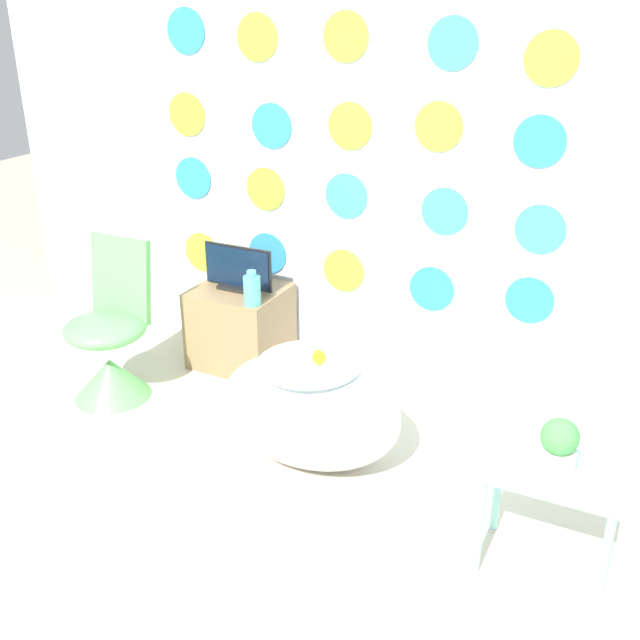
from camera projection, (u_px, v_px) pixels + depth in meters
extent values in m
plane|color=#BCB29E|center=(117.00, 593.00, 2.65)|extent=(12.00, 12.00, 0.00)
cube|color=white|center=(352.00, 130.00, 3.74)|extent=(4.43, 0.04, 2.60)
cylinder|color=#B2D633|center=(202.00, 252.00, 4.42)|extent=(0.24, 0.01, 0.24)
cylinder|color=#2D8CE0|center=(268.00, 253.00, 4.21)|extent=(0.24, 0.01, 0.24)
cylinder|color=#B2D633|center=(344.00, 271.00, 4.03)|extent=(0.24, 0.01, 0.24)
cylinder|color=#2D8CE0|center=(431.00, 289.00, 3.84)|extent=(0.24, 0.01, 0.24)
cylinder|color=#2D8CE0|center=(529.00, 300.00, 3.63)|extent=(0.24, 0.01, 0.24)
cylinder|color=#2D8CE0|center=(193.00, 178.00, 4.25)|extent=(0.24, 0.01, 0.24)
cylinder|color=#B2D633|center=(265.00, 189.00, 4.06)|extent=(0.24, 0.01, 0.24)
cylinder|color=#3DC6D6|center=(346.00, 196.00, 3.86)|extent=(0.24, 0.01, 0.24)
cylinder|color=#3DC6D6|center=(445.00, 211.00, 3.65)|extent=(0.24, 0.01, 0.24)
cylinder|color=#3DC6D6|center=(540.00, 229.00, 3.48)|extent=(0.24, 0.01, 0.24)
cylinder|color=#B2D633|center=(187.00, 114.00, 4.11)|extent=(0.24, 0.01, 0.24)
cylinder|color=#2D8CE0|center=(272.00, 126.00, 3.90)|extent=(0.24, 0.01, 0.24)
cylinder|color=#B2D633|center=(351.00, 126.00, 3.71)|extent=(0.24, 0.01, 0.24)
cylinder|color=#B2D633|center=(439.00, 127.00, 3.51)|extent=(0.24, 0.01, 0.24)
cylinder|color=#2D8CE0|center=(540.00, 141.00, 3.33)|extent=(0.24, 0.01, 0.24)
cylinder|color=#2D8CE0|center=(186.00, 31.00, 3.92)|extent=(0.24, 0.01, 0.24)
cylinder|color=#B2D633|center=(257.00, 37.00, 3.75)|extent=(0.24, 0.01, 0.24)
cylinder|color=#B2D633|center=(346.00, 37.00, 3.55)|extent=(0.24, 0.01, 0.24)
cylinder|color=#3DC6D6|center=(453.00, 43.00, 3.34)|extent=(0.24, 0.01, 0.24)
cylinder|color=#B2D633|center=(551.00, 58.00, 3.19)|extent=(0.24, 0.01, 0.24)
ellipsoid|color=white|center=(310.00, 409.00, 3.31)|extent=(0.84, 0.55, 0.50)
cylinder|color=#B2DBEA|center=(309.00, 364.00, 3.22)|extent=(0.45, 0.45, 0.01)
sphere|color=yellow|center=(319.00, 357.00, 3.16)|extent=(0.06, 0.06, 0.06)
sphere|color=yellow|center=(318.00, 353.00, 3.15)|extent=(0.04, 0.04, 0.04)
cone|color=orange|center=(316.00, 355.00, 3.13)|extent=(0.02, 0.02, 0.02)
cone|color=#66C166|center=(112.00, 378.00, 3.87)|extent=(0.39, 0.39, 0.21)
ellipsoid|color=#66C166|center=(105.00, 329.00, 3.76)|extent=(0.41, 0.41, 0.14)
cube|color=#66C166|center=(121.00, 278.00, 3.80)|extent=(0.35, 0.10, 0.44)
cube|color=#8E704C|center=(241.00, 326.00, 4.18)|extent=(0.48, 0.43, 0.45)
cube|color=white|center=(219.00, 327.00, 3.97)|extent=(0.41, 0.01, 0.13)
cube|color=black|center=(239.00, 287.00, 4.08)|extent=(0.21, 0.12, 0.02)
cube|color=black|center=(238.00, 267.00, 4.04)|extent=(0.41, 0.01, 0.23)
cube|color=#0F1E38|center=(237.00, 267.00, 4.03)|extent=(0.39, 0.01, 0.21)
cylinder|color=#51B2AD|center=(252.00, 291.00, 3.85)|extent=(0.09, 0.09, 0.16)
cylinder|color=#51B2AD|center=(251.00, 274.00, 3.82)|extent=(0.05, 0.05, 0.03)
cube|color=#99E0D8|center=(555.00, 472.00, 2.60)|extent=(0.47, 0.32, 0.02)
cylinder|color=#99E0D8|center=(479.00, 527.00, 2.66)|extent=(0.03, 0.03, 0.41)
cylinder|color=#99E0D8|center=(604.00, 564.00, 2.49)|extent=(0.03, 0.03, 0.41)
cylinder|color=#99E0D8|center=(498.00, 485.00, 2.88)|extent=(0.03, 0.03, 0.41)
cylinder|color=#99E0D8|center=(613.00, 516.00, 2.71)|extent=(0.03, 0.03, 0.41)
cylinder|color=white|center=(556.00, 460.00, 2.58)|extent=(0.13, 0.13, 0.08)
sphere|color=#4C9E4C|center=(560.00, 437.00, 2.54)|extent=(0.13, 0.13, 0.13)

